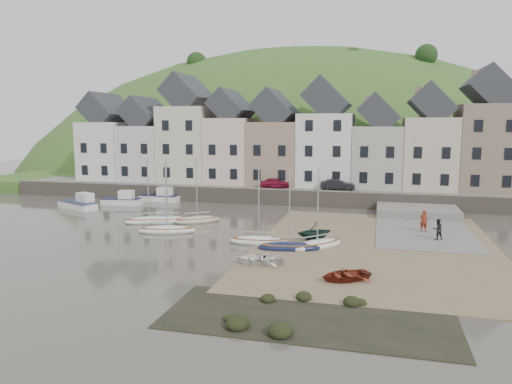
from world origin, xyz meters
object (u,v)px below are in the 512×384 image
(rowboat_white, at_px, (259,259))
(car_left, at_px, (275,183))
(rowboat_green, at_px, (314,231))
(person_red, at_px, (424,221))
(person_dark, at_px, (438,229))
(rowboat_red, at_px, (345,275))
(sailboat_0, at_px, (149,220))
(car_right, at_px, (338,184))

(rowboat_white, height_order, car_left, car_left)
(car_left, bearing_deg, rowboat_green, -175.50)
(rowboat_white, relative_size, car_left, 0.89)
(person_red, height_order, person_dark, person_red)
(car_left, bearing_deg, rowboat_white, 173.44)
(rowboat_red, bearing_deg, rowboat_green, 164.89)
(rowboat_green, distance_m, car_left, 20.48)
(sailboat_0, height_order, car_left, sailboat_0)
(person_red, distance_m, car_left, 21.08)
(sailboat_0, distance_m, rowboat_red, 23.01)
(rowboat_green, bearing_deg, person_red, 87.27)
(sailboat_0, bearing_deg, rowboat_red, -33.43)
(car_left, bearing_deg, person_red, -146.95)
(person_dark, height_order, car_right, car_right)
(sailboat_0, height_order, person_dark, sailboat_0)
(sailboat_0, bearing_deg, rowboat_green, -11.76)
(sailboat_0, bearing_deg, car_left, 60.63)
(person_dark, bearing_deg, car_right, -85.30)
(sailboat_0, relative_size, rowboat_red, 2.02)
(rowboat_green, bearing_deg, rowboat_white, -55.17)
(person_red, distance_m, person_dark, 2.90)
(rowboat_red, relative_size, car_right, 0.79)
(rowboat_white, xyz_separation_m, car_right, (2.94, 26.33, 1.86))
(rowboat_white, height_order, rowboat_red, rowboat_white)
(rowboat_green, distance_m, car_right, 19.15)
(car_left, xyz_separation_m, car_right, (7.48, 0.00, 0.03))
(person_dark, distance_m, car_right, 18.98)
(person_red, xyz_separation_m, car_left, (-15.98, 13.70, 1.17))
(rowboat_red, bearing_deg, person_dark, 118.14)
(sailboat_0, xyz_separation_m, rowboat_red, (19.20, -12.68, 0.12))
(sailboat_0, distance_m, person_dark, 25.70)
(person_red, height_order, car_right, car_right)
(person_red, distance_m, car_right, 16.16)
(sailboat_0, relative_size, car_right, 1.58)
(rowboat_green, xyz_separation_m, car_left, (-7.27, 19.09, 1.40))
(car_right, bearing_deg, person_red, -152.41)
(rowboat_white, height_order, car_right, car_right)
(person_dark, bearing_deg, rowboat_green, -9.53)
(person_red, xyz_separation_m, person_dark, (0.84, -2.78, -0.09))
(rowboat_green, bearing_deg, rowboat_red, -16.22)
(sailboat_0, bearing_deg, person_red, 4.69)
(car_left, distance_m, car_right, 7.48)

